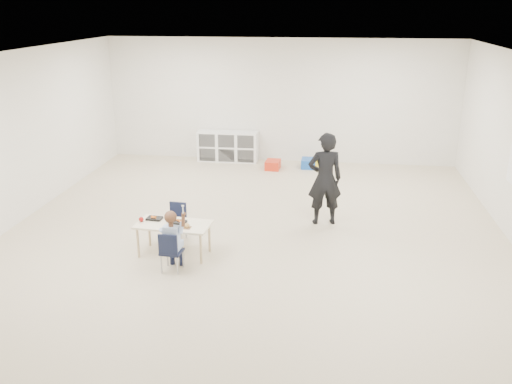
# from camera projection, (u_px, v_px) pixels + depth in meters

# --- Properties ---
(room) EXTENTS (9.00, 9.02, 2.80)m
(room) POSITION_uv_depth(u_px,v_px,m) (252.00, 151.00, 8.14)
(room) COLOR beige
(room) RESTS_ON ground
(table) EXTENTS (1.11, 0.62, 0.49)m
(table) POSITION_uv_depth(u_px,v_px,m) (174.00, 239.00, 7.92)
(table) COLOR beige
(table) RESTS_ON ground
(chair_near) EXTENTS (0.31, 0.29, 0.59)m
(chair_near) POSITION_uv_depth(u_px,v_px,m) (172.00, 251.00, 7.42)
(chair_near) COLOR black
(chair_near) RESTS_ON ground
(chair_far) EXTENTS (0.31, 0.29, 0.59)m
(chair_far) POSITION_uv_depth(u_px,v_px,m) (176.00, 223.00, 8.38)
(chair_far) COLOR black
(chair_far) RESTS_ON ground
(child) EXTENTS (0.42, 0.42, 0.93)m
(child) POSITION_uv_depth(u_px,v_px,m) (171.00, 240.00, 7.37)
(child) COLOR #B7D3F8
(child) RESTS_ON chair_near
(lunch_tray_near) EXTENTS (0.23, 0.18, 0.03)m
(lunch_tray_near) POSITION_uv_depth(u_px,v_px,m) (178.00, 222.00, 7.85)
(lunch_tray_near) COLOR black
(lunch_tray_near) RESTS_ON table
(lunch_tray_far) EXTENTS (0.23, 0.18, 0.03)m
(lunch_tray_far) POSITION_uv_depth(u_px,v_px,m) (154.00, 218.00, 7.99)
(lunch_tray_far) COLOR black
(lunch_tray_far) RESTS_ON table
(milk_carton) EXTENTS (0.08, 0.08, 0.10)m
(milk_carton) POSITION_uv_depth(u_px,v_px,m) (170.00, 223.00, 7.74)
(milk_carton) COLOR white
(milk_carton) RESTS_ON table
(bread_roll) EXTENTS (0.09, 0.09, 0.07)m
(bread_roll) POSITION_uv_depth(u_px,v_px,m) (187.00, 226.00, 7.68)
(bread_roll) COLOR tan
(bread_roll) RESTS_ON table
(apple_near) EXTENTS (0.07, 0.07, 0.07)m
(apple_near) POSITION_uv_depth(u_px,v_px,m) (168.00, 219.00, 7.89)
(apple_near) COLOR maroon
(apple_near) RESTS_ON table
(apple_far) EXTENTS (0.07, 0.07, 0.07)m
(apple_far) POSITION_uv_depth(u_px,v_px,m) (141.00, 219.00, 7.90)
(apple_far) COLOR maroon
(apple_far) RESTS_ON table
(cubby_shelf) EXTENTS (1.40, 0.40, 0.70)m
(cubby_shelf) POSITION_uv_depth(u_px,v_px,m) (228.00, 146.00, 12.64)
(cubby_shelf) COLOR white
(cubby_shelf) RESTS_ON ground
(adult) EXTENTS (0.63, 0.48, 1.56)m
(adult) POSITION_uv_depth(u_px,v_px,m) (325.00, 179.00, 8.89)
(adult) COLOR black
(adult) RESTS_ON ground
(bin_red) EXTENTS (0.33, 0.42, 0.20)m
(bin_red) POSITION_uv_depth(u_px,v_px,m) (273.00, 165.00, 12.09)
(bin_red) COLOR red
(bin_red) RESTS_ON ground
(bin_yellow) EXTENTS (0.32, 0.40, 0.19)m
(bin_yellow) POSITION_uv_depth(u_px,v_px,m) (311.00, 163.00, 12.19)
(bin_yellow) COLOR yellow
(bin_yellow) RESTS_ON ground
(bin_blue) EXTENTS (0.33, 0.41, 0.20)m
(bin_blue) POSITION_uv_depth(u_px,v_px,m) (309.00, 163.00, 12.20)
(bin_blue) COLOR #164BA7
(bin_blue) RESTS_ON ground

